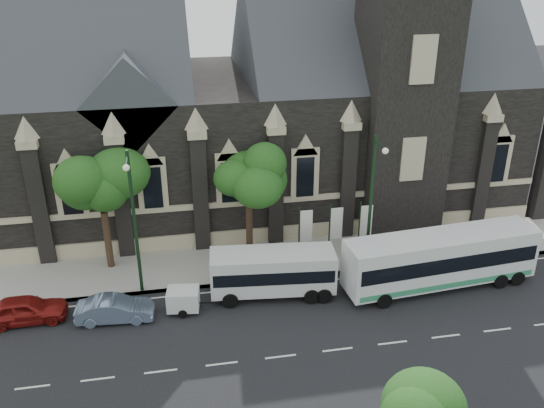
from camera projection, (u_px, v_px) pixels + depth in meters
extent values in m
plane|color=black|center=(222.00, 364.00, 29.01)|extent=(160.00, 160.00, 0.00)
cube|color=#9B958D|center=(206.00, 266.00, 37.44)|extent=(80.00, 5.00, 0.15)
cube|color=black|center=(244.00, 140.00, 44.94)|extent=(40.00, 15.00, 10.00)
cube|color=#33363B|center=(74.00, 83.00, 40.84)|extent=(16.00, 15.00, 15.00)
cube|color=#33363B|center=(372.00, 70.00, 44.49)|extent=(20.00, 15.00, 15.00)
cube|color=#33363B|center=(130.00, 96.00, 37.49)|extent=(6.00, 6.00, 6.00)
cube|color=black|center=(401.00, 104.00, 39.56)|extent=(5.50, 5.50, 18.00)
cube|color=tan|center=(261.00, 201.00, 38.98)|extent=(40.00, 0.22, 0.40)
cube|color=tan|center=(261.00, 236.00, 40.08)|extent=(40.00, 0.25, 1.20)
cube|color=black|center=(230.00, 182.00, 37.85)|extent=(1.20, 0.12, 2.80)
sphere|color=#1D4C17|center=(434.00, 395.00, 20.03)|extent=(2.40, 2.40, 2.40)
cylinder|color=black|center=(249.00, 229.00, 38.03)|extent=(0.44, 0.44, 3.96)
sphere|color=#1D4C17|center=(248.00, 177.00, 36.48)|extent=(3.84, 3.84, 3.84)
sphere|color=#1D4C17|center=(258.00, 161.00, 36.94)|extent=(2.88, 2.88, 2.88)
cylinder|color=black|center=(108.00, 241.00, 36.54)|extent=(0.44, 0.44, 3.96)
sphere|color=#1D4C17|center=(101.00, 188.00, 35.02)|extent=(3.68, 3.68, 3.68)
sphere|color=#1D4C17|center=(112.00, 173.00, 35.46)|extent=(2.76, 2.76, 2.76)
cylinder|color=black|center=(370.00, 206.00, 35.27)|extent=(0.20, 0.20, 9.00)
cylinder|color=black|center=(380.00, 145.00, 32.79)|extent=(0.10, 1.60, 0.10)
sphere|color=silver|center=(385.00, 151.00, 32.12)|extent=(0.36, 0.36, 0.36)
cylinder|color=black|center=(135.00, 225.00, 32.95)|extent=(0.20, 0.20, 9.00)
cylinder|color=black|center=(127.00, 161.00, 30.47)|extent=(0.10, 1.60, 0.10)
sphere|color=silver|center=(126.00, 168.00, 29.79)|extent=(0.36, 0.36, 0.36)
cylinder|color=black|center=(299.00, 235.00, 37.18)|extent=(0.10, 0.10, 4.00)
cube|color=white|center=(306.00, 226.00, 37.00)|extent=(0.80, 0.04, 2.20)
cylinder|color=black|center=(329.00, 232.00, 37.51)|extent=(0.10, 0.10, 4.00)
cube|color=white|center=(336.00, 223.00, 37.33)|extent=(0.80, 0.04, 2.20)
cylinder|color=black|center=(359.00, 230.00, 37.84)|extent=(0.10, 0.10, 4.00)
cube|color=white|center=(366.00, 221.00, 37.66)|extent=(0.80, 0.04, 2.20)
cube|color=silver|center=(441.00, 258.00, 34.66)|extent=(11.99, 3.51, 3.00)
cube|color=black|center=(441.00, 255.00, 34.58)|extent=(11.52, 3.51, 0.97)
cube|color=#32895B|center=(438.00, 275.00, 35.17)|extent=(11.52, 3.50, 0.35)
cylinder|color=black|center=(384.00, 301.00, 33.21)|extent=(0.92, 0.36, 0.90)
cylinder|color=black|center=(367.00, 279.00, 35.36)|extent=(0.92, 0.36, 0.90)
cylinder|color=black|center=(501.00, 281.00, 35.09)|extent=(0.92, 0.36, 0.90)
cylinder|color=black|center=(477.00, 261.00, 37.24)|extent=(0.92, 0.36, 0.90)
cylinder|color=black|center=(517.00, 278.00, 35.38)|extent=(0.92, 0.36, 0.90)
cylinder|color=black|center=(493.00, 259.00, 37.53)|extent=(0.92, 0.36, 0.90)
cube|color=silver|center=(273.00, 271.00, 33.97)|extent=(7.44, 2.98, 2.35)
cube|color=black|center=(273.00, 269.00, 33.93)|extent=(7.15, 2.99, 0.78)
cylinder|color=black|center=(230.00, 300.00, 33.24)|extent=(0.92, 0.37, 0.90)
cylinder|color=black|center=(230.00, 279.00, 35.30)|extent=(0.92, 0.37, 0.90)
cylinder|color=black|center=(312.00, 296.00, 33.61)|extent=(0.92, 0.37, 0.90)
cylinder|color=black|center=(306.00, 276.00, 35.67)|extent=(0.92, 0.37, 0.90)
cylinder|color=black|center=(324.00, 296.00, 33.66)|extent=(0.92, 0.37, 0.90)
cylinder|color=black|center=(318.00, 275.00, 35.72)|extent=(0.92, 0.37, 0.90)
cube|color=silver|center=(183.00, 299.00, 32.78)|extent=(1.95, 1.57, 1.16)
cylinder|color=black|center=(183.00, 314.00, 32.41)|extent=(0.52, 0.24, 0.50)
cylinder|color=black|center=(185.00, 300.00, 33.62)|extent=(0.52, 0.24, 0.50)
cylinder|color=black|center=(204.00, 303.00, 32.96)|extent=(1.07, 0.22, 0.08)
imported|color=slate|center=(115.00, 309.00, 32.05)|extent=(4.31, 1.76, 1.39)
imported|color=maroon|center=(25.00, 309.00, 31.92)|extent=(4.48, 1.90, 1.51)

